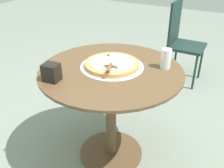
% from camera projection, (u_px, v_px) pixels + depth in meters
% --- Properties ---
extents(ground_plane, '(10.00, 10.00, 0.00)m').
position_uv_depth(ground_plane, '(111.00, 153.00, 2.02)').
color(ground_plane, gray).
extents(patio_table, '(0.93, 0.93, 0.73)m').
position_uv_depth(patio_table, '(111.00, 94.00, 1.76)').
color(patio_table, brown).
rests_on(patio_table, ground).
extents(pizza_on_tray, '(0.42, 0.42, 0.05)m').
position_uv_depth(pizza_on_tray, '(112.00, 64.00, 1.68)').
color(pizza_on_tray, silver).
rests_on(pizza_on_tray, patio_table).
extents(pizza_server, '(0.11, 0.21, 0.02)m').
position_uv_depth(pizza_server, '(111.00, 65.00, 1.59)').
color(pizza_server, silver).
rests_on(pizza_server, pizza_on_tray).
extents(drinking_cup, '(0.07, 0.07, 0.13)m').
position_uv_depth(drinking_cup, '(166.00, 59.00, 1.65)').
color(drinking_cup, white).
rests_on(drinking_cup, patio_table).
extents(napkin_dispenser, '(0.10, 0.09, 0.11)m').
position_uv_depth(napkin_dispenser, '(51.00, 72.00, 1.50)').
color(napkin_dispenser, black).
rests_on(napkin_dispenser, patio_table).
extents(patio_chair_far, '(0.37, 0.37, 0.91)m').
position_uv_depth(patio_chair_far, '(181.00, 38.00, 2.84)').
color(patio_chair_far, '#1B322E').
rests_on(patio_chair_far, ground).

